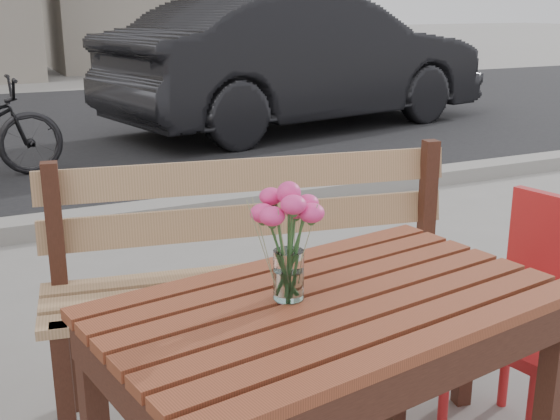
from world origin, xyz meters
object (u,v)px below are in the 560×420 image
object	(u,v)px
main_table	(332,340)
main_vase	(289,227)
red_chair	(540,307)
parked_car	(302,61)

from	to	relation	value
main_table	main_vase	bearing A→B (deg)	148.41
red_chair	main_vase	xyz separation A→B (m)	(-0.98, -0.08, 0.44)
red_chair	main_table	bearing A→B (deg)	-92.44
red_chair	parked_car	world-z (taller)	parked_car
main_table	parked_car	size ratio (longest dim) A/B	0.27
main_table	main_vase	size ratio (longest dim) A/B	4.19
main_table	main_vase	world-z (taller)	main_vase
main_vase	parked_car	xyz separation A→B (m)	(3.24, 6.13, -0.13)
red_chair	main_vase	size ratio (longest dim) A/B	2.75
main_table	parked_car	bearing A→B (deg)	53.86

